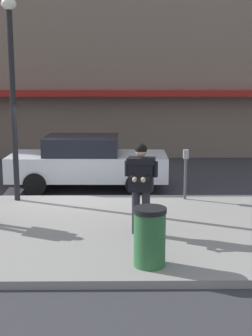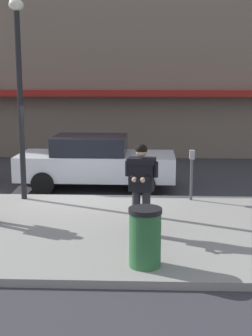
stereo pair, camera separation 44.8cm
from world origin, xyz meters
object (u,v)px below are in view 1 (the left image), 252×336
man_texting_on_phone (141,179)px  street_lamp_post (12,79)px  trash_bin (150,237)px  parking_meter (186,167)px  parked_sedan_mid (87,162)px

man_texting_on_phone → street_lamp_post: bearing=138.6°
street_lamp_post → trash_bin: street_lamp_post is taller
parking_meter → street_lamp_post: bearing=-179.3°
parking_meter → parked_sedan_mid: bearing=145.9°
parked_sedan_mid → man_texting_on_phone: man_texting_on_phone is taller
man_texting_on_phone → parked_sedan_mid: bearing=107.0°
street_lamp_post → trash_bin: bearing=-54.0°
street_lamp_post → trash_bin: 5.82m
parked_sedan_mid → man_texting_on_phone: 4.70m
parked_sedan_mid → man_texting_on_phone: size_ratio=2.51×
street_lamp_post → parked_sedan_mid: bearing=47.9°
man_texting_on_phone → parking_meter: man_texting_on_phone is taller
parked_sedan_mid → trash_bin: size_ratio=4.62×
parked_sedan_mid → trash_bin: (1.45, -6.06, -0.16)m
parking_meter → trash_bin: 4.46m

